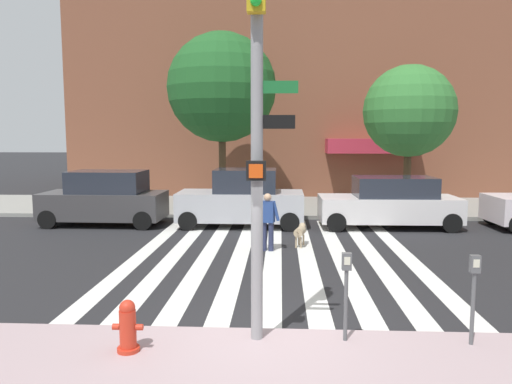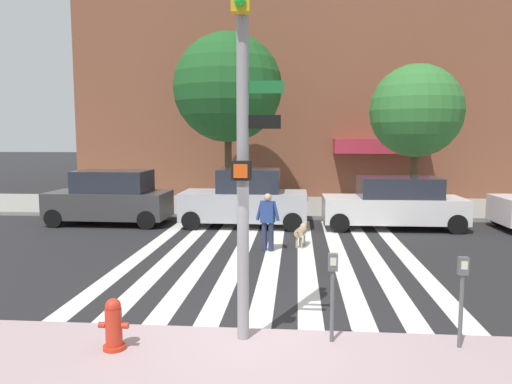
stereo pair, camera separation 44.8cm
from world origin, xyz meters
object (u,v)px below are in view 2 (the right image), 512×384
(parked_car_behind_first, at_px, (245,200))
(pedestrian_dog_walker, at_px, (268,219))
(parked_car_near_curb, at_px, (110,198))
(street_tree_nearest, at_px, (228,88))
(dog_on_leash, at_px, (301,232))
(parking_meter_second_along, at_px, (462,289))
(traffic_light_pole, at_px, (243,117))
(street_tree_middle, at_px, (416,111))
(parked_car_third_in_line, at_px, (394,203))
(parking_meter_curbside, at_px, (333,285))
(fire_hydrant, at_px, (114,325))

(parked_car_behind_first, height_order, pedestrian_dog_walker, parked_car_behind_first)
(parked_car_near_curb, bearing_deg, parked_car_behind_first, 0.01)
(street_tree_nearest, relative_size, dog_on_leash, 7.69)
(parking_meter_second_along, bearing_deg, parked_car_behind_first, 112.59)
(street_tree_nearest, bearing_deg, parked_car_behind_first, -72.87)
(traffic_light_pole, xyz_separation_m, parked_car_near_curb, (-6.04, 10.18, -2.56))
(parking_meter_second_along, height_order, street_tree_middle, street_tree_middle)
(parked_car_near_curb, relative_size, parked_car_third_in_line, 0.90)
(parked_car_near_curb, height_order, street_tree_middle, street_tree_middle)
(parking_meter_second_along, relative_size, parked_car_third_in_line, 0.28)
(traffic_light_pole, bearing_deg, parking_meter_curbside, 1.62)
(pedestrian_dog_walker, bearing_deg, street_tree_nearest, 106.20)
(parked_car_third_in_line, bearing_deg, fire_hydrant, -119.51)
(fire_hydrant, xyz_separation_m, parked_car_near_curb, (-4.20, 10.68, 0.44))
(parked_car_near_curb, relative_size, street_tree_middle, 0.74)
(parked_car_near_curb, xyz_separation_m, dog_on_leash, (6.97, -3.12, -0.52))
(pedestrian_dog_walker, height_order, dog_on_leash, pedestrian_dog_walker)
(traffic_light_pole, distance_m, fire_hydrant, 3.56)
(parked_car_behind_first, bearing_deg, dog_on_leash, -57.72)
(fire_hydrant, xyz_separation_m, dog_on_leash, (2.77, 7.56, -0.08))
(street_tree_middle, distance_m, dog_on_leash, 8.56)
(parked_car_third_in_line, bearing_deg, street_tree_middle, 66.10)
(parked_car_third_in_line, height_order, street_tree_nearest, street_tree_nearest)
(fire_hydrant, xyz_separation_m, parked_car_behind_first, (0.80, 10.68, 0.44))
(traffic_light_pole, xyz_separation_m, pedestrian_dog_walker, (-0.01, 6.43, -2.59))
(parking_meter_second_along, distance_m, dog_on_leash, 7.45)
(parked_car_behind_first, xyz_separation_m, pedestrian_dog_walker, (1.03, -3.75, -0.04))
(street_tree_middle, bearing_deg, parked_car_third_in_line, -113.90)
(traffic_light_pole, relative_size, street_tree_nearest, 0.78)
(parking_meter_second_along, distance_m, parked_car_behind_first, 11.04)
(street_tree_middle, xyz_separation_m, dog_on_leash, (-4.61, -6.14, -3.78))
(parking_meter_curbside, height_order, parking_meter_second_along, same)
(parked_car_near_curb, bearing_deg, parked_car_third_in_line, 0.01)
(parked_car_third_in_line, distance_m, dog_on_leash, 4.55)
(parked_car_near_curb, relative_size, pedestrian_dog_walker, 2.67)
(parked_car_third_in_line, bearing_deg, parked_car_near_curb, -179.99)
(parking_meter_curbside, distance_m, parked_car_third_in_line, 10.54)
(parking_meter_second_along, xyz_separation_m, street_tree_middle, (2.34, 13.21, 3.20))
(parking_meter_second_along, relative_size, parked_car_behind_first, 0.30)
(parking_meter_second_along, relative_size, street_tree_middle, 0.23)
(parked_car_behind_first, relative_size, parked_car_third_in_line, 0.92)
(parking_meter_curbside, bearing_deg, pedestrian_dog_walker, 101.97)
(parking_meter_curbside, xyz_separation_m, parking_meter_second_along, (1.86, -0.05, 0.00))
(traffic_light_pole, xyz_separation_m, parking_meter_curbside, (1.34, 0.04, -2.49))
(parked_car_near_curb, xyz_separation_m, street_tree_middle, (11.58, 3.01, 3.26))
(parked_car_third_in_line, relative_size, dog_on_leash, 5.01)
(street_tree_nearest, relative_size, street_tree_middle, 1.25)
(parking_meter_curbside, relative_size, parked_car_behind_first, 0.30)
(traffic_light_pole, bearing_deg, parking_meter_second_along, -0.24)
(parked_car_behind_first, bearing_deg, parked_car_near_curb, -179.99)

